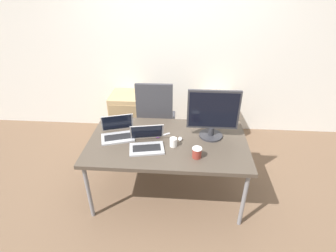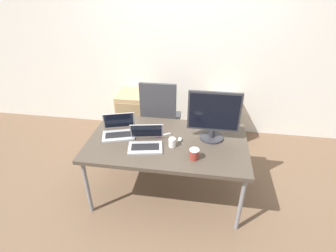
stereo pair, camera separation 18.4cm
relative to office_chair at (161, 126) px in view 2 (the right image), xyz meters
name	(u,v)px [view 2 (the right image)]	position (x,y,z in m)	size (l,w,h in m)	color
ground_plane	(167,191)	(0.21, -0.76, -0.42)	(14.00, 14.00, 0.00)	brown
wall_back	(184,46)	(0.21, 0.74, 0.88)	(10.00, 0.05, 2.60)	silver
desk	(167,144)	(0.21, -0.76, 0.24)	(1.63, 0.93, 0.70)	#473D33
office_chair	(161,126)	(0.00, 0.00, 0.00)	(0.56, 0.56, 1.09)	#232326
cabinet_left	(134,113)	(-0.51, 0.47, -0.09)	(0.44, 0.47, 0.65)	tan
cabinet_right	(221,119)	(0.82, 0.47, -0.09)	(0.44, 0.47, 0.65)	tan
laptop_left	(146,142)	(0.01, -0.88, 0.33)	(0.37, 0.35, 0.21)	#ADADB2
laptop_right	(119,130)	(-0.33, -0.71, 0.34)	(0.38, 0.36, 0.22)	#ADADB2
monitor	(214,116)	(0.65, -0.64, 0.55)	(0.52, 0.25, 0.52)	#2D2D33
mouse	(180,139)	(0.33, -0.74, 0.30)	(0.04, 0.06, 0.03)	silver
coffee_cup_white	(172,142)	(0.27, -0.85, 0.33)	(0.07, 0.07, 0.09)	white
coffee_cup_brown	(194,154)	(0.50, -1.02, 0.34)	(0.09, 0.09, 0.10)	maroon
scissors	(162,135)	(0.13, -0.68, 0.29)	(0.16, 0.11, 0.01)	#B2B2B7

